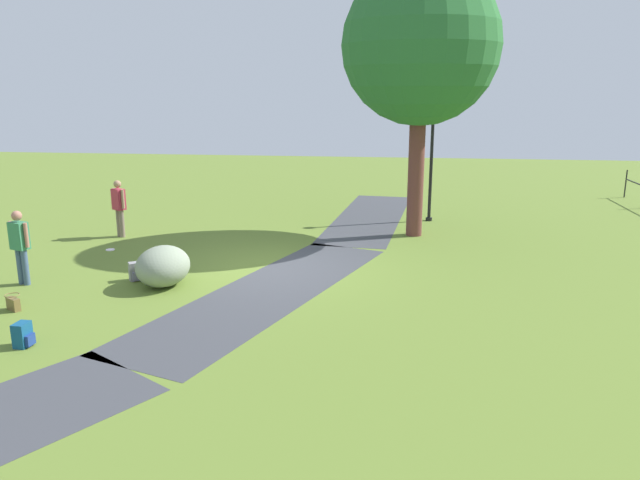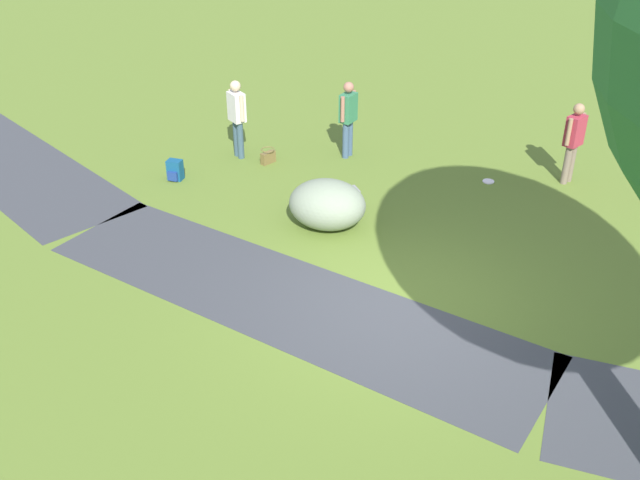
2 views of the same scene
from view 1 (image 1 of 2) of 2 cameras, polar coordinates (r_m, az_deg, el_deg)
The scene contains 12 objects.
ground_plane at distance 14.30m, azimuth -4.68°, elevation -2.52°, with size 48.00×48.00×0.00m, color olive.
footpath_segment_near at distance 19.86m, azimuth 4.65°, elevation 2.16°, with size 8.15×2.75×0.01m.
footpath_segment_mid at distance 12.61m, azimuth -4.83°, elevation -4.78°, with size 8.22×4.51×0.01m.
large_shade_tree at distance 17.12m, azimuth 9.38°, elevation 17.41°, with size 4.22×4.22×7.27m.
lamp_post at distance 19.23m, azimuth 10.39°, elevation 8.22°, with size 0.28×0.28×3.57m.
lawn_boulder at distance 13.23m, azimuth -14.44°, elevation -2.37°, with size 1.37×1.14×0.85m.
man_near_boulder at distance 17.87m, azimuth -18.25°, elevation 3.16°, with size 0.40×0.45×1.59m.
passerby_on_path at distance 14.22m, azimuth -26.21°, elevation -0.21°, with size 0.34×0.50×1.59m.
handbag_on_grass at distance 12.84m, azimuth -26.71°, elevation -5.28°, with size 0.37×0.37×0.31m.
backpack_by_boulder at distance 13.81m, azimuth -16.79°, elevation -2.84°, with size 0.35×0.34×0.40m.
spare_backpack_on_lawn at distance 11.01m, azimuth -25.97°, elevation -7.98°, with size 0.29×0.27×0.40m.
frisbee_on_grass at distance 16.63m, azimuth -18.98°, elevation -0.86°, with size 0.22×0.22×0.02m.
Camera 1 is at (13.41, 2.92, 4.04)m, focal length 34.30 mm.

